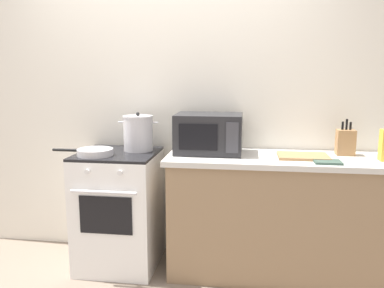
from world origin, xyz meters
TOP-DOWN VIEW (x-y plane):
  - back_wall at (0.30, 0.97)m, footprint 4.40×0.10m
  - lower_cabinet_right at (0.90, 0.62)m, footprint 1.64×0.56m
  - countertop_right at (0.90, 0.62)m, footprint 1.70×0.60m
  - stove at (-0.35, 0.60)m, footprint 0.60×0.64m
  - stock_pot at (-0.21, 0.70)m, footprint 0.32×0.24m
  - frying_pan at (-0.48, 0.46)m, footprint 0.46×0.26m
  - microwave at (0.35, 0.68)m, footprint 0.50×0.37m
  - cutting_board at (1.05, 0.60)m, footprint 0.36×0.26m
  - knife_block at (1.37, 0.74)m, footprint 0.13×0.10m
  - oven_mitt at (1.19, 0.44)m, footprint 0.18×0.14m

SIDE VIEW (x-z plane):
  - lower_cabinet_right at x=0.90m, z-range 0.00..0.88m
  - stove at x=-0.35m, z-range 0.00..0.92m
  - countertop_right at x=0.90m, z-range 0.88..0.92m
  - oven_mitt at x=1.19m, z-range 0.92..0.94m
  - cutting_board at x=1.05m, z-range 0.92..0.94m
  - frying_pan at x=-0.48m, z-range 0.92..0.97m
  - knife_block at x=1.37m, z-range 0.88..1.15m
  - stock_pot at x=-0.21m, z-range 0.91..1.21m
  - microwave at x=0.35m, z-range 0.92..1.22m
  - back_wall at x=0.30m, z-range 0.00..2.50m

